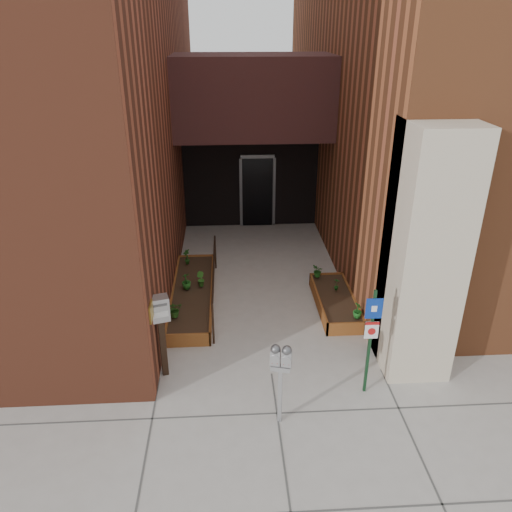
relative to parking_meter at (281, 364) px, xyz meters
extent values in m
plane|color=#9E9991|center=(-0.02, 1.16, -1.11)|extent=(80.00, 80.00, 0.00)
cube|color=brown|center=(-6.02, 7.86, 3.89)|extent=(8.00, 14.60, 10.00)
cube|color=#97502B|center=(5.98, 8.31, 3.89)|extent=(8.00, 13.70, 10.00)
cube|color=beige|center=(2.53, 1.36, 1.09)|extent=(1.10, 1.20, 4.40)
cube|color=black|center=(-0.02, 7.16, 2.89)|extent=(4.20, 2.00, 2.00)
cube|color=black|center=(-0.02, 8.56, 0.39)|extent=(4.00, 0.30, 3.00)
cube|color=black|center=(0.18, 8.38, -0.06)|extent=(0.90, 0.06, 2.10)
cube|color=#B79338|center=(-2.01, 0.96, 0.39)|extent=(0.04, 0.30, 0.30)
cube|color=brown|center=(-1.57, 2.08, -0.96)|extent=(0.90, 0.04, 0.30)
cube|color=brown|center=(-1.57, 5.64, -0.96)|extent=(0.90, 0.04, 0.30)
cube|color=brown|center=(-2.00, 3.86, -0.96)|extent=(0.04, 3.60, 0.30)
cube|color=brown|center=(-1.14, 3.86, -0.96)|extent=(0.04, 3.60, 0.30)
cube|color=black|center=(-1.57, 3.86, -0.98)|extent=(0.82, 3.52, 0.26)
cube|color=brown|center=(1.58, 2.28, -0.96)|extent=(0.80, 0.04, 0.30)
cube|color=brown|center=(1.58, 4.44, -0.96)|extent=(0.80, 0.04, 0.30)
cube|color=brown|center=(1.20, 3.36, -0.96)|extent=(0.04, 2.20, 0.30)
cube|color=brown|center=(1.96, 3.36, -0.96)|extent=(0.04, 2.20, 0.30)
cube|color=black|center=(1.58, 3.36, -0.98)|extent=(0.72, 2.12, 0.26)
cylinder|color=black|center=(-1.07, 2.16, -0.66)|extent=(0.04, 0.04, 0.90)
cylinder|color=black|center=(-1.07, 5.46, -0.66)|extent=(0.04, 0.04, 0.90)
cylinder|color=black|center=(-1.07, 3.81, -0.23)|extent=(0.04, 3.30, 0.04)
cube|color=#A3A3A5|center=(0.00, 0.00, -0.61)|extent=(0.07, 0.07, 0.99)
cube|color=#A3A3A5|center=(0.00, 0.00, -0.08)|extent=(0.32, 0.19, 0.08)
cube|color=#A3A3A5|center=(-0.08, 0.02, 0.10)|extent=(0.17, 0.13, 0.26)
sphere|color=#59595B|center=(-0.08, 0.02, 0.25)|extent=(0.15, 0.15, 0.15)
cube|color=white|center=(-0.09, -0.03, 0.12)|extent=(0.09, 0.03, 0.05)
cube|color=#B21414|center=(-0.09, -0.03, 0.04)|extent=(0.09, 0.03, 0.03)
cube|color=#A3A3A5|center=(0.08, -0.02, 0.10)|extent=(0.17, 0.13, 0.26)
sphere|color=#59595B|center=(0.08, -0.02, 0.25)|extent=(0.15, 0.15, 0.15)
cube|color=white|center=(0.07, -0.07, 0.12)|extent=(0.09, 0.03, 0.05)
cube|color=#B21414|center=(0.07, -0.07, 0.04)|extent=(0.09, 0.03, 0.03)
cube|color=#13351C|center=(1.52, 0.61, -0.13)|extent=(0.05, 0.05, 1.97)
cube|color=navy|center=(1.52, 0.59, 0.55)|extent=(0.27, 0.02, 0.36)
cube|color=white|center=(1.52, 0.58, 0.55)|extent=(0.09, 0.01, 0.11)
cube|color=white|center=(1.52, 0.59, 0.14)|extent=(0.22, 0.02, 0.31)
cube|color=#B21414|center=(1.52, 0.58, 0.27)|extent=(0.22, 0.01, 0.05)
cylinder|color=#B21414|center=(1.52, 0.58, 0.12)|extent=(0.13, 0.01, 0.13)
cube|color=black|center=(-1.92, 1.28, -0.53)|extent=(0.13, 0.13, 1.15)
cube|color=#B6B6B9|center=(-1.92, 1.28, 0.25)|extent=(0.37, 0.31, 0.44)
cube|color=#59595B|center=(-1.89, 1.16, 0.38)|extent=(0.23, 0.07, 0.04)
cube|color=white|center=(-1.89, 1.16, 0.20)|extent=(0.25, 0.08, 0.10)
imported|color=#235017|center=(-1.85, 2.72, -0.65)|extent=(0.38, 0.38, 0.32)
imported|color=#2A621C|center=(-1.39, 3.99, -0.64)|extent=(0.26, 0.26, 0.34)
imported|color=#1D5819|center=(-1.70, 3.89, -0.62)|extent=(0.29, 0.29, 0.38)
imported|color=#1E5618|center=(-1.77, 5.15, -0.62)|extent=(0.27, 0.27, 0.38)
imported|color=#1A5D1C|center=(1.83, 2.46, -0.65)|extent=(0.21, 0.21, 0.33)
imported|color=#185418|center=(1.64, 3.61, -0.67)|extent=(0.21, 0.21, 0.29)
imported|color=#1B5217|center=(1.33, 4.26, -0.66)|extent=(0.32, 0.32, 0.29)
camera|label=1|loc=(-0.73, -6.00, 4.63)|focal=35.00mm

